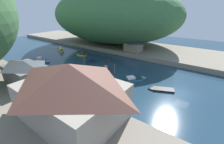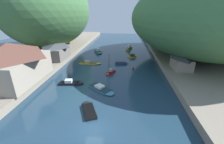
% 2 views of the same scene
% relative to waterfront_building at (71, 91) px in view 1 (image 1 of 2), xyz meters
% --- Properties ---
extents(water_surface, '(130.00, 130.00, 0.00)m').
position_rel_waterfront_building_xyz_m(water_surface, '(18.49, 19.14, -5.52)').
color(water_surface, '#1E384C').
rests_on(water_surface, ground).
extents(right_bank, '(22.00, 120.00, 1.44)m').
position_rel_waterfront_building_xyz_m(right_bank, '(43.46, 19.14, -4.80)').
color(right_bank, gray).
rests_on(right_bank, ground).
extents(hillside_right, '(40.93, 57.31, 22.82)m').
position_rel_waterfront_building_xyz_m(hillside_right, '(44.56, 25.09, 7.33)').
color(hillside_right, '#3D6B3D').
rests_on(hillside_right, right_bank).
extents(waterfront_building, '(10.66, 14.11, 7.88)m').
position_rel_waterfront_building_xyz_m(waterfront_building, '(0.00, 0.00, 0.00)').
color(waterfront_building, gray).
rests_on(waterfront_building, left_bank).
extents(boathouse_shed, '(6.27, 9.58, 4.50)m').
position_rel_waterfront_building_xyz_m(boathouse_shed, '(1.68, 16.25, -1.77)').
color(boathouse_shed, slate).
rests_on(boathouse_shed, left_bank).
extents(right_bank_cottage, '(4.40, 6.23, 4.63)m').
position_rel_waterfront_building_xyz_m(right_bank_cottage, '(36.49, 10.40, -1.68)').
color(right_bank_cottage, gray).
rests_on(right_bank_cottage, right_bank).
extents(boat_cabin_cruiser, '(3.90, 1.53, 0.58)m').
position_rel_waterfront_building_xyz_m(boat_cabin_cruiser, '(21.55, 16.69, -5.23)').
color(boat_cabin_cruiser, navy).
rests_on(boat_cabin_cruiser, water_surface).
extents(boat_far_upstream, '(3.61, 5.41, 0.38)m').
position_rel_waterfront_building_xyz_m(boat_far_upstream, '(16.89, -6.61, -5.33)').
color(boat_far_upstream, black).
rests_on(boat_far_upstream, water_surface).
extents(boat_red_skiff, '(3.95, 5.33, 1.62)m').
position_rel_waterfront_building_xyz_m(boat_red_skiff, '(12.19, 29.41, -5.03)').
color(boat_red_skiff, teal).
rests_on(boat_red_skiff, water_surface).
extents(boat_mid_channel, '(2.62, 3.53, 1.18)m').
position_rel_waterfront_building_xyz_m(boat_mid_channel, '(18.84, 8.94, -5.16)').
color(boat_mid_channel, red).
rests_on(boat_mid_channel, water_surface).
extents(boat_open_rowboat, '(5.37, 2.26, 1.05)m').
position_rel_waterfront_building_xyz_m(boat_open_rowboat, '(10.95, 2.30, -5.21)').
color(boat_open_rowboat, black).
rests_on(boat_open_rowboat, water_surface).
extents(boat_moored_right, '(6.18, 5.52, 0.82)m').
position_rel_waterfront_building_xyz_m(boat_moored_right, '(18.09, 0.14, -5.26)').
color(boat_moored_right, teal).
rests_on(boat_moored_right, water_surface).
extents(boat_small_dinghy, '(3.17, 4.21, 1.16)m').
position_rel_waterfront_building_xyz_m(boat_small_dinghy, '(24.71, 24.86, -5.16)').
color(boat_small_dinghy, gold).
rests_on(boat_small_dinghy, water_surface).
extents(boat_near_quay, '(3.13, 6.11, 1.79)m').
position_rel_waterfront_building_xyz_m(boat_near_quay, '(24.21, 36.42, -4.98)').
color(boat_near_quay, gold).
rests_on(boat_near_quay, water_surface).
extents(boat_navy_launch, '(6.55, 1.77, 0.95)m').
position_rel_waterfront_building_xyz_m(boat_navy_launch, '(12.03, 16.04, -5.23)').
color(boat_navy_launch, gold).
rests_on(boat_navy_launch, water_surface).
extents(mooring_post_middle, '(0.24, 0.24, 2.44)m').
position_rel_waterfront_building_xyz_m(mooring_post_middle, '(18.66, 6.12, -4.29)').
color(mooring_post_middle, brown).
rests_on(mooring_post_middle, water_surface).
extents(mooring_post_farthest, '(0.24, 0.24, 3.36)m').
position_rel_waterfront_building_xyz_m(mooring_post_farthest, '(17.69, 16.11, -3.83)').
color(mooring_post_farthest, brown).
rests_on(mooring_post_farthest, water_surface).
extents(channel_buoy_near, '(0.55, 0.55, 0.83)m').
position_rel_waterfront_building_xyz_m(channel_buoy_near, '(24.79, 12.64, -5.20)').
color(channel_buoy_near, red).
rests_on(channel_buoy_near, water_surface).
extents(person_on_quay, '(0.27, 0.41, 1.69)m').
position_rel_waterfront_building_xyz_m(person_on_quay, '(2.65, 5.92, -3.10)').
color(person_on_quay, '#282D3D').
rests_on(person_on_quay, left_bank).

